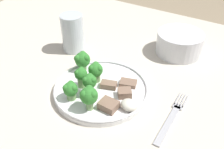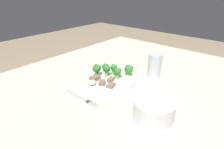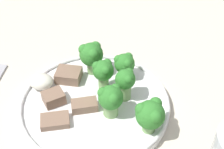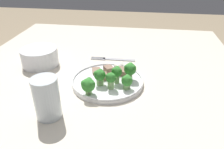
{
  "view_description": "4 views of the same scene",
  "coord_description": "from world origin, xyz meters",
  "px_view_note": "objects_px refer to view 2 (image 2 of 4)",
  "views": [
    {
      "loc": [
        0.33,
        -0.45,
        1.14
      ],
      "look_at": [
        0.06,
        -0.01,
        0.75
      ],
      "focal_mm": 42.0,
      "sensor_mm": 36.0,
      "label": 1
    },
    {
      "loc": [
        0.6,
        0.46,
        1.1
      ],
      "look_at": [
        0.06,
        -0.0,
        0.75
      ],
      "focal_mm": 28.0,
      "sensor_mm": 36.0,
      "label": 2
    },
    {
      "loc": [
        -0.03,
        0.31,
        1.07
      ],
      "look_at": [
        0.02,
        -0.06,
        0.75
      ],
      "focal_mm": 50.0,
      "sensor_mm": 36.0,
      "label": 3
    },
    {
      "loc": [
        -0.58,
        -0.14,
        1.09
      ],
      "look_at": [
        0.05,
        -0.04,
        0.73
      ],
      "focal_mm": 35.0,
      "sensor_mm": 36.0,
      "label": 4
    }
  ],
  "objects_px": {
    "cream_bowl": "(154,110)",
    "drinking_glass": "(154,66)",
    "fork": "(81,98)",
    "dinner_plate": "(110,79)"
  },
  "relations": [
    {
      "from": "dinner_plate",
      "to": "drinking_glass",
      "type": "distance_m",
      "value": 0.23
    },
    {
      "from": "cream_bowl",
      "to": "drinking_glass",
      "type": "distance_m",
      "value": 0.33
    },
    {
      "from": "cream_bowl",
      "to": "drinking_glass",
      "type": "bearing_deg",
      "value": -151.92
    },
    {
      "from": "fork",
      "to": "drinking_glass",
      "type": "height_order",
      "value": "drinking_glass"
    },
    {
      "from": "cream_bowl",
      "to": "drinking_glass",
      "type": "xyz_separation_m",
      "value": [
        -0.29,
        -0.15,
        0.02
      ]
    },
    {
      "from": "fork",
      "to": "drinking_glass",
      "type": "xyz_separation_m",
      "value": [
        -0.38,
        0.12,
        0.05
      ]
    },
    {
      "from": "dinner_plate",
      "to": "fork",
      "type": "height_order",
      "value": "dinner_plate"
    },
    {
      "from": "dinner_plate",
      "to": "fork",
      "type": "relative_size",
      "value": 1.3
    },
    {
      "from": "fork",
      "to": "cream_bowl",
      "type": "bearing_deg",
      "value": 107.14
    },
    {
      "from": "fork",
      "to": "dinner_plate",
      "type": "bearing_deg",
      "value": -177.76
    }
  ]
}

